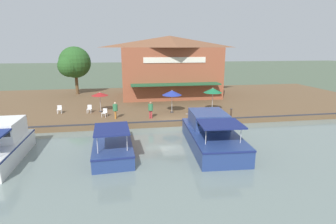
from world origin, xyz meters
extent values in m
plane|color=#4C5B47|center=(0.00, 0.00, 0.00)|extent=(220.00, 220.00, 0.00)
cube|color=brown|center=(-11.00, 0.00, 0.30)|extent=(22.00, 56.00, 0.60)
cube|color=#2D2D33|center=(-0.10, 0.00, 0.65)|extent=(0.20, 50.40, 0.10)
cube|color=brown|center=(-13.60, 1.82, 3.99)|extent=(8.13, 13.27, 6.79)
pyramid|color=brown|center=(-13.60, 1.82, 8.17)|extent=(8.53, 13.93, 1.57)
cube|color=#235633|center=(-8.64, 1.82, 2.90)|extent=(1.80, 11.28, 0.16)
cube|color=silver|center=(-9.50, 1.82, 5.86)|extent=(0.08, 7.96, 0.70)
cylinder|color=#B7B7B7|center=(-3.54, 0.38, 1.71)|extent=(0.06, 0.06, 2.22)
cylinder|color=#2D2D33|center=(-3.54, 0.38, 0.63)|extent=(0.36, 0.36, 0.06)
cone|color=navy|center=(-3.54, 0.38, 2.74)|extent=(2.07, 2.07, 0.50)
cone|color=white|center=(-3.54, 0.38, 2.76)|extent=(1.28, 1.28, 0.40)
sphere|color=white|center=(-3.54, 0.38, 2.99)|extent=(0.08, 0.08, 0.08)
cylinder|color=#B7B7B7|center=(-5.13, -7.22, 1.60)|extent=(0.06, 0.06, 2.00)
cylinder|color=#2D2D33|center=(-5.13, -7.22, 0.63)|extent=(0.36, 0.36, 0.06)
cone|color=maroon|center=(-5.13, -7.22, 2.55)|extent=(1.79, 1.79, 0.34)
cone|color=white|center=(-5.13, -7.22, 2.57)|extent=(1.11, 1.11, 0.27)
sphere|color=white|center=(-5.13, -7.22, 2.72)|extent=(0.08, 0.08, 0.08)
cylinder|color=#B7B7B7|center=(-3.31, 4.81, 1.80)|extent=(0.06, 0.06, 2.40)
cylinder|color=#2D2D33|center=(-3.31, 4.81, 0.63)|extent=(0.36, 0.36, 0.06)
cone|color=#19663D|center=(-3.31, 4.81, 2.92)|extent=(1.99, 1.99, 0.49)
cone|color=silver|center=(-3.31, 4.81, 2.94)|extent=(1.24, 1.24, 0.39)
sphere|color=silver|center=(-3.31, 4.81, 3.17)|extent=(0.08, 0.08, 0.08)
cube|color=white|center=(-4.81, -11.25, 0.81)|extent=(0.04, 0.04, 0.42)
cube|color=white|center=(-4.79, -11.65, 0.81)|extent=(0.04, 0.04, 0.42)
cube|color=white|center=(-5.21, -11.27, 0.81)|extent=(0.04, 0.04, 0.42)
cube|color=white|center=(-5.19, -11.67, 0.81)|extent=(0.04, 0.04, 0.42)
cube|color=white|center=(-5.00, -11.46, 1.03)|extent=(0.46, 0.46, 0.05)
cube|color=white|center=(-5.20, -11.47, 1.25)|extent=(0.06, 0.44, 0.40)
cube|color=white|center=(-2.49, -6.55, 0.81)|extent=(0.05, 0.05, 0.42)
cube|color=white|center=(-2.65, -6.92, 0.81)|extent=(0.05, 0.05, 0.42)
cube|color=white|center=(-2.85, -6.39, 0.81)|extent=(0.05, 0.05, 0.42)
cube|color=white|center=(-3.02, -6.75, 0.81)|extent=(0.05, 0.05, 0.42)
cube|color=white|center=(-2.75, -6.65, 1.03)|extent=(0.58, 0.58, 0.05)
cube|color=white|center=(-2.93, -6.57, 1.25)|extent=(0.22, 0.42, 0.40)
cube|color=white|center=(-4.47, -8.20, 0.81)|extent=(0.05, 0.05, 0.42)
cube|color=white|center=(-4.53, -8.59, 0.81)|extent=(0.05, 0.05, 0.42)
cube|color=white|center=(-4.87, -8.14, 0.81)|extent=(0.05, 0.05, 0.42)
cube|color=white|center=(-4.92, -8.53, 0.81)|extent=(0.05, 0.05, 0.42)
cube|color=white|center=(-4.70, -8.36, 1.03)|extent=(0.50, 0.50, 0.05)
cube|color=white|center=(-4.89, -8.34, 1.25)|extent=(0.10, 0.44, 0.40)
cylinder|color=orange|center=(-1.86, -5.55, 1.00)|extent=(0.13, 0.13, 0.81)
cylinder|color=orange|center=(-2.01, -5.50, 1.00)|extent=(0.13, 0.13, 0.81)
cylinder|color=#337547|center=(-1.94, -5.52, 1.73)|extent=(0.47, 0.47, 0.64)
sphere|color=#DBB28E|center=(-1.94, -5.52, 2.16)|extent=(0.22, 0.22, 0.22)
cylinder|color=#B23338|center=(-1.47, -2.03, 1.00)|extent=(0.13, 0.13, 0.81)
cylinder|color=#B23338|center=(-1.54, -2.18, 1.00)|extent=(0.13, 0.13, 0.81)
cylinder|color=#337547|center=(-1.50, -2.10, 1.73)|extent=(0.47, 0.47, 0.64)
sphere|color=#9E7051|center=(-1.50, -2.10, 2.16)|extent=(0.22, 0.22, 0.22)
cube|color=navy|center=(5.29, -5.54, 0.57)|extent=(6.91, 2.98, 0.98)
ellipsoid|color=navy|center=(1.91, -5.73, 0.57)|extent=(2.53, 2.59, 0.98)
cube|color=navy|center=(5.29, -5.54, 0.98)|extent=(6.99, 3.02, 0.10)
cube|color=navy|center=(6.88, -5.44, 2.31)|extent=(3.02, 2.36, 0.10)
cylinder|color=silver|center=(7.70, -4.49, 1.68)|extent=(0.05, 0.05, 1.25)
cylinder|color=silver|center=(7.80, -6.30, 1.68)|extent=(0.05, 0.05, 1.25)
cube|color=navy|center=(5.60, 1.84, 0.71)|extent=(7.95, 3.78, 1.26)
ellipsoid|color=navy|center=(1.72, 2.07, 0.71)|extent=(2.92, 3.32, 1.26)
cube|color=navy|center=(5.60, 1.84, 1.26)|extent=(8.04, 3.83, 0.10)
cube|color=navy|center=(4.23, 1.92, 1.93)|extent=(3.35, 2.85, 1.16)
cube|color=black|center=(5.81, 1.83, 2.07)|extent=(0.20, 2.33, 0.41)
cube|color=navy|center=(7.42, 1.73, 2.47)|extent=(2.65, 2.97, 0.10)
cylinder|color=silver|center=(8.24, 2.85, 1.90)|extent=(0.05, 0.05, 1.12)
cylinder|color=silver|center=(8.10, 0.52, 1.90)|extent=(0.05, 0.05, 1.12)
cylinder|color=silver|center=(1.40, 2.09, 1.64)|extent=(0.20, 2.66, 0.04)
cube|color=white|center=(5.82, -12.66, 0.68)|extent=(6.43, 2.46, 1.21)
ellipsoid|color=white|center=(2.63, -12.73, 0.68)|extent=(2.30, 2.25, 1.21)
cube|color=navy|center=(5.82, -12.66, 1.21)|extent=(6.50, 2.50, 0.10)
cube|color=white|center=(4.70, -12.68, 1.94)|extent=(2.95, 1.91, 1.30)
cylinder|color=#473323|center=(-0.35, 5.77, 1.05)|extent=(0.18, 0.18, 0.91)
cylinder|color=#2D2D33|center=(-0.35, 5.77, 1.53)|extent=(0.22, 0.22, 0.04)
cylinder|color=brown|center=(-16.95, -11.59, 2.10)|extent=(0.45, 0.45, 3.00)
sphere|color=#285623|center=(-16.95, -11.59, 5.29)|extent=(4.51, 4.51, 4.51)
sphere|color=#285623|center=(-16.05, -12.27, 4.84)|extent=(3.16, 3.16, 3.16)
camera|label=1|loc=(23.42, -4.43, 7.47)|focal=28.00mm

